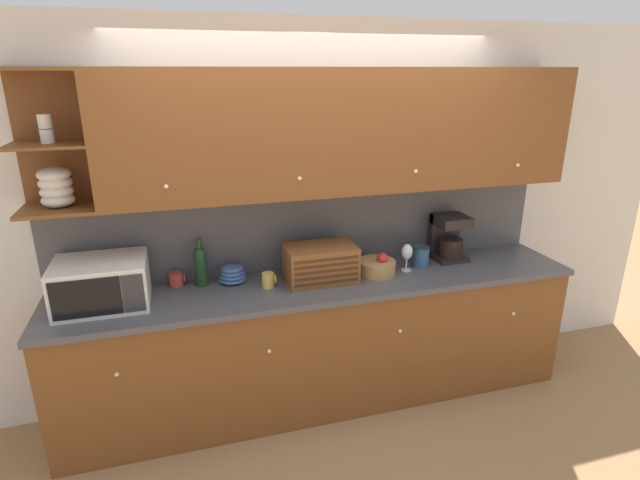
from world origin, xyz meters
TOP-DOWN VIEW (x-y plane):
  - ground_plane at (0.00, 0.00)m, footprint 24.00×24.00m
  - wall_back at (0.00, 0.03)m, footprint 5.91×0.06m
  - counter_unit at (0.00, -0.29)m, footprint 3.53×0.61m
  - backsplash_panel at (0.00, -0.01)m, footprint 3.51×0.01m
  - upper_cabinets at (0.16, -0.18)m, footprint 3.51×0.38m
  - microwave at (-1.37, -0.26)m, footprint 0.53×0.41m
  - mug at (-0.95, -0.08)m, footprint 0.11×0.09m
  - wine_bottle at (-0.79, -0.13)m, footprint 0.08×0.08m
  - bowl_stack_on_counter at (-0.59, -0.13)m, footprint 0.18×0.18m
  - mug_blue_second at (-0.37, -0.28)m, footprint 0.09×0.08m
  - bread_box at (-0.02, -0.27)m, footprint 0.46×0.29m
  - fruit_basket at (0.39, -0.28)m, footprint 0.26×0.26m
  - wine_glass at (0.62, -0.28)m, footprint 0.08×0.08m
  - storage_canister at (0.76, -0.22)m, footprint 0.12×0.12m
  - coffee_maker at (1.02, -0.14)m, footprint 0.24×0.23m

SIDE VIEW (x-z plane):
  - ground_plane at x=0.00m, z-range 0.00..0.00m
  - counter_unit at x=0.00m, z-range 0.00..0.93m
  - mug at x=-0.95m, z-range 0.93..1.02m
  - mug_blue_second at x=-0.37m, z-range 0.93..1.03m
  - fruit_basket at x=0.39m, z-range 0.90..1.06m
  - bowl_stack_on_counter at x=-0.59m, z-range 0.92..1.04m
  - storage_canister at x=0.76m, z-range 0.93..1.07m
  - bread_box at x=-0.02m, z-range 0.93..1.17m
  - wine_glass at x=0.62m, z-range 0.96..1.16m
  - microwave at x=-1.37m, z-range 0.93..1.21m
  - wine_bottle at x=-0.79m, z-range 0.91..1.24m
  - coffee_maker at x=1.02m, z-range 0.93..1.26m
  - backsplash_panel at x=0.00m, z-range 0.93..1.52m
  - wall_back at x=0.00m, z-range 0.00..2.60m
  - upper_cabinets at x=0.16m, z-range 1.51..2.29m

